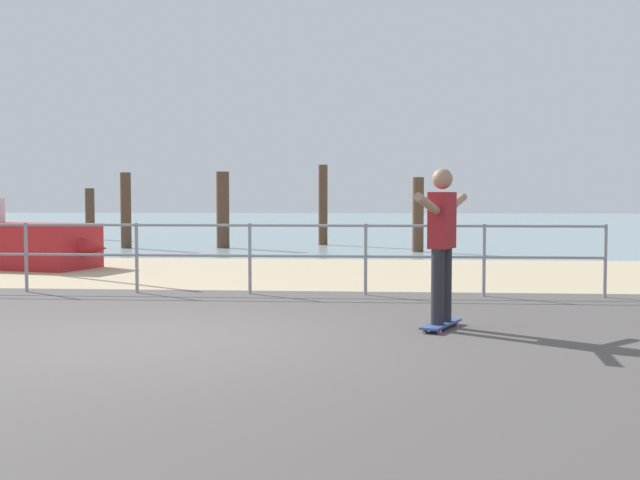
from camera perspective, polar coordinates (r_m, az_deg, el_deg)
ground_plane at (r=7.12m, az=-13.38°, el=-8.55°), size 24.00×10.00×0.04m
beach_strip at (r=14.86m, az=-3.89°, el=-2.38°), size 24.00×6.00×0.04m
sea_surface at (r=42.71m, az=1.58°, el=1.24°), size 72.00×50.00×0.04m
railing_fence at (r=11.58m, az=-9.23°, el=-0.51°), size 11.82×0.05×1.05m
skateboard at (r=8.54m, az=8.81°, el=-6.08°), size 0.51×0.81×0.08m
skateboarder at (r=8.44m, az=8.86°, el=0.30°), size 0.67×1.36×1.65m
groyne_post_0 at (r=27.14m, az=-16.39°, el=1.82°), size 0.30×0.30×1.72m
groyne_post_1 at (r=22.21m, az=-13.94°, el=2.08°), size 0.29×0.29×2.10m
groyne_post_2 at (r=21.78m, az=-7.08°, el=2.16°), size 0.35×0.35×2.12m
groyne_post_3 at (r=23.03m, az=0.22°, el=2.55°), size 0.27×0.27×2.37m
groyne_post_4 at (r=20.25m, az=7.15°, el=1.82°), size 0.29×0.29×1.93m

